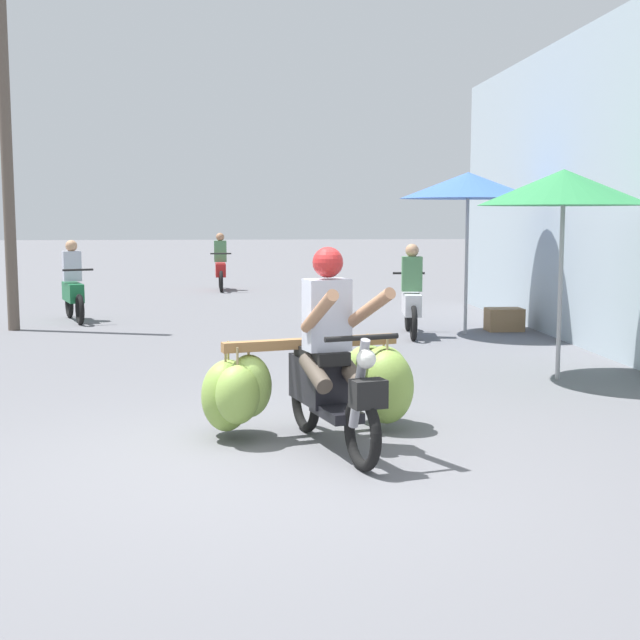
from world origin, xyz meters
TOP-DOWN VIEW (x-y plane):
  - ground_plane at (0.00, 0.00)m, footprint 120.00×120.00m
  - motorbike_main_loaded at (0.42, 0.85)m, footprint 1.90×1.95m
  - motorbike_distant_ahead_left at (2.38, 6.69)m, footprint 0.50×1.62m
  - motorbike_distant_ahead_right at (-3.08, 9.11)m, footprint 0.72×1.55m
  - motorbike_distant_far_ahead at (-0.69, 15.14)m, footprint 0.50×1.62m
  - market_umbrella_near_shop at (3.27, 6.89)m, footprint 2.08×2.08m
  - market_umbrella_further_along at (3.34, 3.12)m, footprint 1.86×1.86m
  - produce_crate at (3.98, 7.19)m, footprint 0.56×0.40m
  - utility_pole at (-3.80, 7.96)m, footprint 0.18×0.18m

SIDE VIEW (x-z plane):
  - ground_plane at x=0.00m, z-range 0.00..0.00m
  - produce_crate at x=3.98m, z-range 0.00..0.36m
  - motorbike_main_loaded at x=0.42m, z-range -0.31..1.27m
  - motorbike_distant_ahead_left at x=2.38m, z-range -0.13..1.27m
  - motorbike_distant_ahead_right at x=-3.08m, z-range -0.13..1.27m
  - motorbike_distant_far_ahead at x=-0.69m, z-range -0.13..1.27m
  - market_umbrella_further_along at x=3.34m, z-range 0.96..3.28m
  - market_umbrella_near_shop at x=3.27m, z-range 1.03..3.51m
  - utility_pole at x=-3.80m, z-range 0.00..5.91m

